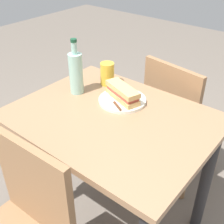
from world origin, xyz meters
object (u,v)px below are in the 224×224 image
baguette_sandwich_near (122,93)px  knife_near (114,102)px  beer_glass (107,74)px  chair_near (178,117)px  water_bottle (76,72)px  plate_near (122,100)px  dining_table (112,141)px

baguette_sandwich_near → knife_near: size_ratio=1.32×
beer_glass → chair_near: bearing=-132.2°
water_bottle → beer_glass: water_bottle is taller
plate_near → baguette_sandwich_near: (0.00, 0.00, 0.04)m
chair_near → plate_near: (0.11, 0.42, 0.27)m
chair_near → knife_near: 0.56m
knife_near → beer_glass: beer_glass is taller
plate_near → water_bottle: size_ratio=0.82×
chair_near → water_bottle: bearing=54.3°
knife_near → plate_near: bearing=-97.5°
chair_near → dining_table: bearing=82.4°
baguette_sandwich_near → beer_glass: bearing=-28.9°
chair_near → water_bottle: (0.35, 0.49, 0.37)m
beer_glass → baguette_sandwich_near: bearing=151.1°
chair_near → baguette_sandwich_near: size_ratio=3.99×
baguette_sandwich_near → beer_glass: beer_glass is taller
chair_near → beer_glass: (0.29, 0.32, 0.32)m
dining_table → baguette_sandwich_near: 0.24m
dining_table → knife_near: knife_near is taller
chair_near → beer_glass: beer_glass is taller
chair_near → knife_near: bearing=75.7°
beer_glass → knife_near: bearing=138.1°
baguette_sandwich_near → dining_table: bearing=107.3°
chair_near → knife_near: size_ratio=5.26×
baguette_sandwich_near → beer_glass: size_ratio=1.78×
plate_near → knife_near: (0.01, 0.05, 0.01)m
dining_table → water_bottle: 0.39m
dining_table → baguette_sandwich_near: bearing=-72.7°
dining_table → water_bottle: size_ratio=3.20×
chair_near → baguette_sandwich_near: chair_near is taller
dining_table → chair_near: size_ratio=1.05×
chair_near → beer_glass: 0.54m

